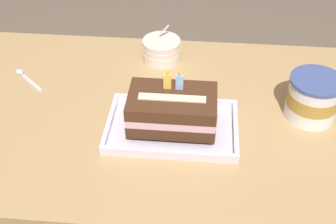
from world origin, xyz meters
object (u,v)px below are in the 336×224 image
foil_tray (172,127)px  serving_spoon_near_tray (23,75)px  bowl_stack (162,50)px  birthday_cake (172,109)px  ice_cream_tub (313,98)px

foil_tray → serving_spoon_near_tray: size_ratio=2.92×
bowl_stack → serving_spoon_near_tray: 0.43m
birthday_cake → ice_cream_tub: (0.36, 0.09, -0.01)m
bowl_stack → serving_spoon_near_tray: bowl_stack is taller
foil_tray → bowl_stack: size_ratio=2.77×
serving_spoon_near_tray → bowl_stack: bearing=18.0°
birthday_cake → foil_tray: bearing=-90.0°
ice_cream_tub → serving_spoon_near_tray: 0.84m
foil_tray → bowl_stack: 0.34m
birthday_cake → serving_spoon_near_tray: bearing=157.1°
foil_tray → ice_cream_tub: 0.38m
bowl_stack → ice_cream_tub: (0.42, -0.24, 0.03)m
bowl_stack → ice_cream_tub: size_ratio=0.88×
birthday_cake → bowl_stack: bearing=100.4°
serving_spoon_near_tray → birthday_cake: bearing=-22.9°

